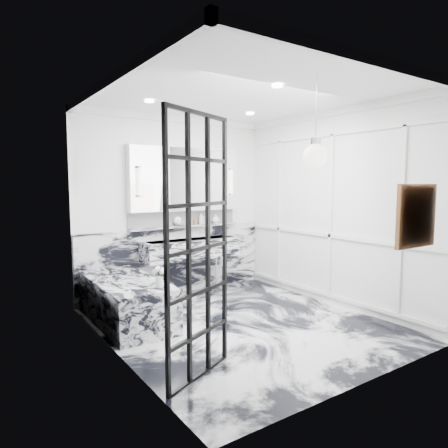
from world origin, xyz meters
TOP-DOWN VIEW (x-y plane):
  - floor at (0.00, 0.00)m, footprint 3.60×3.60m
  - ceiling at (0.00, 0.00)m, footprint 3.60×3.60m
  - wall_back at (0.00, 1.80)m, footprint 3.60×0.00m
  - wall_front at (0.00, -1.80)m, footprint 3.60×0.00m
  - wall_left at (-1.60, 0.00)m, footprint 0.00×3.60m
  - wall_right at (1.60, 0.00)m, footprint 0.00×3.60m
  - marble_clad_back at (0.00, 1.78)m, footprint 3.18×0.05m
  - marble_clad_left at (-1.59, 0.00)m, footprint 0.02×3.56m
  - panel_molding at (1.58, 0.00)m, footprint 0.03×3.40m
  - soap_bottle_a at (0.43, 1.71)m, footprint 0.10×0.10m
  - soap_bottle_b at (0.51, 1.71)m, footprint 0.10×0.10m
  - soap_bottle_c at (0.71, 1.71)m, footprint 0.13×0.13m
  - face_pot at (-0.00, 1.71)m, footprint 0.14×0.14m
  - amber_bottle at (0.32, 1.71)m, footprint 0.04×0.04m
  - flower_vase at (-0.99, 0.30)m, footprint 0.09×0.09m
  - crittall_door at (-1.14, -0.87)m, footprint 0.82×0.40m
  - artwork at (0.77, -1.76)m, footprint 0.51×0.05m
  - pendant_light at (-0.09, -1.24)m, footprint 0.22×0.22m
  - trough_sink at (0.15, 1.55)m, footprint 1.60×0.45m
  - ledge at (0.15, 1.72)m, footprint 1.90×0.14m
  - subway_tile at (0.15, 1.78)m, footprint 1.90×0.03m
  - mirror_cabinet at (0.15, 1.73)m, footprint 1.90×0.16m
  - sconce_left at (-0.67, 1.63)m, footprint 0.07×0.07m
  - sconce_right at (0.97, 1.63)m, footprint 0.07×0.07m
  - bathtub at (-1.18, 0.90)m, footprint 0.75×1.65m

SIDE VIEW (x-z plane):
  - floor at x=0.00m, z-range 0.00..0.00m
  - bathtub at x=-1.18m, z-range 0.00..0.55m
  - marble_clad_back at x=0.00m, z-range 0.00..1.05m
  - flower_vase at x=-0.99m, z-range 0.55..0.67m
  - trough_sink at x=0.15m, z-range 0.58..0.88m
  - ledge at x=0.15m, z-range 1.05..1.09m
  - amber_bottle at x=0.32m, z-range 1.09..1.19m
  - face_pot at x=0.00m, z-range 1.10..1.23m
  - soap_bottle_c at x=0.71m, z-range 1.09..1.24m
  - crittall_door at x=-1.14m, z-range 0.00..2.35m
  - soap_bottle_b at x=0.51m, z-range 1.09..1.27m
  - soap_bottle_a at x=0.43m, z-range 1.09..1.28m
  - subway_tile at x=0.15m, z-range 1.09..1.32m
  - panel_molding at x=1.58m, z-range 0.15..2.45m
  - marble_clad_left at x=-1.59m, z-range 0.00..2.68m
  - wall_back at x=0.00m, z-range -0.40..3.20m
  - wall_front at x=0.00m, z-range -0.40..3.20m
  - wall_left at x=-1.60m, z-range -0.40..3.20m
  - wall_right at x=1.60m, z-range -0.40..3.20m
  - artwork at x=0.77m, z-range 1.18..1.70m
  - sconce_left at x=-0.67m, z-range 1.58..1.98m
  - sconce_right at x=0.97m, z-range 1.58..1.98m
  - mirror_cabinet at x=0.15m, z-range 1.32..2.32m
  - pendant_light at x=-0.09m, z-range 1.89..2.11m
  - ceiling at x=0.00m, z-range 2.80..2.80m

